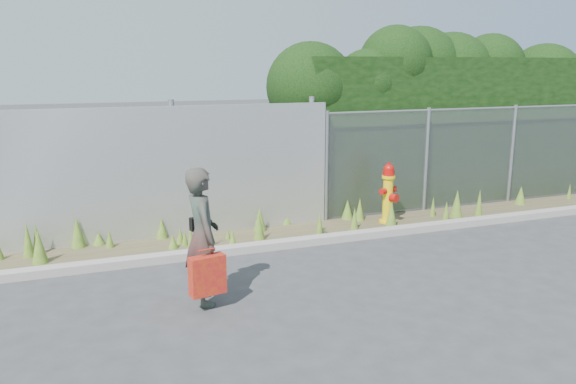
{
  "coord_description": "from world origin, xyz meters",
  "views": [
    {
      "loc": [
        -3.16,
        -6.22,
        2.84
      ],
      "look_at": [
        -0.3,
        1.4,
        1.0
      ],
      "focal_mm": 35.0,
      "sensor_mm": 36.0,
      "label": 1
    }
  ],
  "objects": [
    {
      "name": "black_shoulder_bag",
      "position": [
        -1.86,
        0.35,
        0.95
      ],
      "size": [
        0.22,
        0.09,
        0.16
      ],
      "rotation": [
        0.0,
        0.0,
        0.24
      ],
      "color": "black"
    },
    {
      "name": "hedge",
      "position": [
        4.39,
        4.04,
        2.04
      ],
      "size": [
        7.92,
        1.99,
        3.65
      ],
      "color": "black",
      "rests_on": "ground"
    },
    {
      "name": "woman",
      "position": [
        -1.86,
        0.17,
        0.84
      ],
      "size": [
        0.42,
        0.63,
        1.68
      ],
      "primitive_type": "imported",
      "rotation": [
        0.0,
        0.0,
        1.6
      ],
      "color": "#0E5848",
      "rests_on": "ground"
    },
    {
      "name": "chainlink_fence",
      "position": [
        4.25,
        3.0,
        1.03
      ],
      "size": [
        6.5,
        0.07,
        2.05
      ],
      "color": "gray",
      "rests_on": "ground"
    },
    {
      "name": "fire_hydrant",
      "position": [
        2.04,
        2.44,
        0.55
      ],
      "size": [
        0.38,
        0.34,
        1.14
      ],
      "rotation": [
        0.0,
        0.0,
        0.37
      ],
      "color": "yellow",
      "rests_on": "ground"
    },
    {
      "name": "curb",
      "position": [
        0.0,
        1.8,
        0.06
      ],
      "size": [
        16.0,
        0.22,
        0.12
      ],
      "primitive_type": "cube",
      "color": "gray",
      "rests_on": "ground"
    },
    {
      "name": "ground",
      "position": [
        0.0,
        0.0,
        0.0
      ],
      "size": [
        80.0,
        80.0,
        0.0
      ],
      "primitive_type": "plane",
      "color": "#373739",
      "rests_on": "ground"
    },
    {
      "name": "red_tote_bag",
      "position": [
        -1.87,
        -0.11,
        0.45
      ],
      "size": [
        0.42,
        0.16,
        0.56
      ],
      "rotation": [
        0.0,
        0.0,
        0.2
      ],
      "color": "#AA091F"
    },
    {
      "name": "corrugated_fence",
      "position": [
        -3.25,
        3.01,
        1.1
      ],
      "size": [
        8.5,
        0.21,
        2.3
      ],
      "color": "#B0B2B8",
      "rests_on": "ground"
    },
    {
      "name": "weed_strip",
      "position": [
        -0.7,
        2.47,
        0.15
      ],
      "size": [
        16.0,
        1.29,
        0.55
      ],
      "color": "#4A412A",
      "rests_on": "ground"
    }
  ]
}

